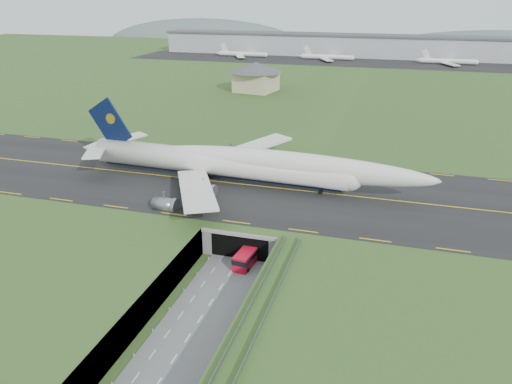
% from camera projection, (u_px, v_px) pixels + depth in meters
% --- Properties ---
extents(ground, '(900.00, 900.00, 0.00)m').
position_uv_depth(ground, '(226.00, 279.00, 93.62)').
color(ground, '#2F5120').
rests_on(ground, ground).
extents(airfield_deck, '(800.00, 800.00, 6.00)m').
position_uv_depth(airfield_deck, '(226.00, 266.00, 92.50)').
color(airfield_deck, gray).
rests_on(airfield_deck, ground).
extents(trench_road, '(12.00, 75.00, 0.20)m').
position_uv_depth(trench_road, '(212.00, 301.00, 86.91)').
color(trench_road, slate).
rests_on(trench_road, ground).
extents(taxiway, '(800.00, 44.00, 0.18)m').
position_uv_depth(taxiway, '(272.00, 188.00, 120.68)').
color(taxiway, black).
rests_on(taxiway, airfield_deck).
extents(tunnel_portal, '(17.00, 22.30, 6.00)m').
position_uv_depth(tunnel_portal, '(252.00, 226.00, 107.23)').
color(tunnel_portal, gray).
rests_on(tunnel_portal, ground).
extents(guideway, '(3.00, 53.00, 7.05)m').
position_uv_depth(guideway, '(253.00, 328.00, 71.75)').
color(guideway, '#A8A8A3').
rests_on(guideway, ground).
extents(jumbo_jet, '(92.04, 59.61, 19.74)m').
position_uv_depth(jumbo_jet, '(241.00, 164.00, 120.83)').
color(jumbo_jet, white).
rests_on(jumbo_jet, ground).
extents(shuttle_tram, '(3.75, 8.04, 3.16)m').
position_uv_depth(shuttle_tram, '(247.00, 257.00, 97.89)').
color(shuttle_tram, red).
rests_on(shuttle_tram, ground).
extents(service_building, '(28.60, 28.60, 13.58)m').
position_uv_depth(service_building, '(256.00, 74.00, 233.49)').
color(service_building, '#C0B98B').
rests_on(service_building, ground).
extents(cargo_terminal, '(320.00, 67.00, 15.60)m').
position_uv_depth(cargo_terminal, '(367.00, 46.00, 354.63)').
color(cargo_terminal, '#B2B2B2').
rests_on(cargo_terminal, ground).
extents(distant_hills, '(700.00, 91.00, 60.00)m').
position_uv_depth(distant_hills, '(448.00, 54.00, 460.53)').
color(distant_hills, slate).
rests_on(distant_hills, ground).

